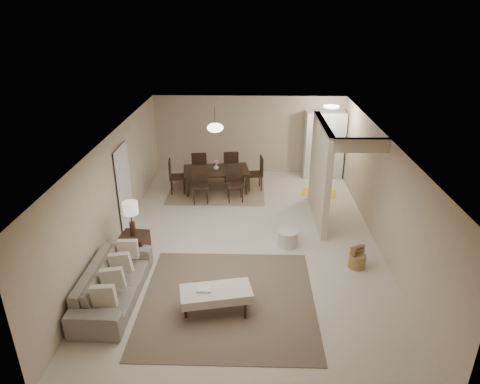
{
  "coord_description": "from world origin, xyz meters",
  "views": [
    {
      "loc": [
        0.09,
        -8.74,
        5.09
      ],
      "look_at": [
        -0.17,
        0.42,
        1.05
      ],
      "focal_mm": 32.0,
      "sensor_mm": 36.0,
      "label": 1
    }
  ],
  "objects_px": {
    "sofa": "(113,283)",
    "wicker_basket": "(357,261)",
    "round_pouf": "(288,238)",
    "dining_table": "(216,180)",
    "ottoman_bench": "(216,294)",
    "pantry_cabinet": "(324,145)",
    "side_table": "(135,247)"
  },
  "relations": [
    {
      "from": "sofa",
      "to": "side_table",
      "type": "distance_m",
      "value": 1.36
    },
    {
      "from": "sofa",
      "to": "dining_table",
      "type": "bearing_deg",
      "value": -15.5
    },
    {
      "from": "ottoman_bench",
      "to": "dining_table",
      "type": "relative_size",
      "value": 0.72
    },
    {
      "from": "sofa",
      "to": "wicker_basket",
      "type": "distance_m",
      "value": 4.93
    },
    {
      "from": "ottoman_bench",
      "to": "wicker_basket",
      "type": "xyz_separation_m",
      "value": [
        2.84,
        1.49,
        -0.21
      ]
    },
    {
      "from": "sofa",
      "to": "ottoman_bench",
      "type": "bearing_deg",
      "value": -97.84
    },
    {
      "from": "pantry_cabinet",
      "to": "dining_table",
      "type": "height_order",
      "value": "pantry_cabinet"
    },
    {
      "from": "sofa",
      "to": "ottoman_bench",
      "type": "height_order",
      "value": "sofa"
    },
    {
      "from": "side_table",
      "to": "round_pouf",
      "type": "relative_size",
      "value": 1.27
    },
    {
      "from": "pantry_cabinet",
      "to": "sofa",
      "type": "xyz_separation_m",
      "value": [
        -4.8,
        -6.39,
        -0.71
      ]
    },
    {
      "from": "round_pouf",
      "to": "side_table",
      "type": "bearing_deg",
      "value": -168.71
    },
    {
      "from": "pantry_cabinet",
      "to": "round_pouf",
      "type": "relative_size",
      "value": 4.43
    },
    {
      "from": "pantry_cabinet",
      "to": "sofa",
      "type": "bearing_deg",
      "value": -126.91
    },
    {
      "from": "round_pouf",
      "to": "wicker_basket",
      "type": "bearing_deg",
      "value": -31.11
    },
    {
      "from": "ottoman_bench",
      "to": "round_pouf",
      "type": "bearing_deg",
      "value": 46.36
    },
    {
      "from": "round_pouf",
      "to": "dining_table",
      "type": "distance_m",
      "value": 3.62
    },
    {
      "from": "ottoman_bench",
      "to": "dining_table",
      "type": "xyz_separation_m",
      "value": [
        -0.42,
        5.42,
        -0.03
      ]
    },
    {
      "from": "pantry_cabinet",
      "to": "side_table",
      "type": "distance_m",
      "value": 6.96
    },
    {
      "from": "pantry_cabinet",
      "to": "ottoman_bench",
      "type": "xyz_separation_m",
      "value": [
        -2.86,
        -6.69,
        -0.69
      ]
    },
    {
      "from": "ottoman_bench",
      "to": "wicker_basket",
      "type": "height_order",
      "value": "ottoman_bench"
    },
    {
      "from": "ottoman_bench",
      "to": "sofa",
      "type": "bearing_deg",
      "value": 159.52
    },
    {
      "from": "pantry_cabinet",
      "to": "wicker_basket",
      "type": "bearing_deg",
      "value": -90.18
    },
    {
      "from": "sofa",
      "to": "dining_table",
      "type": "distance_m",
      "value": 5.34
    },
    {
      "from": "ottoman_bench",
      "to": "dining_table",
      "type": "distance_m",
      "value": 5.44
    },
    {
      "from": "sofa",
      "to": "round_pouf",
      "type": "relative_size",
      "value": 4.96
    },
    {
      "from": "round_pouf",
      "to": "dining_table",
      "type": "xyz_separation_m",
      "value": [
        -1.88,
        3.1,
        0.15
      ]
    },
    {
      "from": "ottoman_bench",
      "to": "wicker_basket",
      "type": "distance_m",
      "value": 3.22
    },
    {
      "from": "pantry_cabinet",
      "to": "side_table",
      "type": "height_order",
      "value": "pantry_cabinet"
    },
    {
      "from": "pantry_cabinet",
      "to": "wicker_basket",
      "type": "xyz_separation_m",
      "value": [
        -0.02,
        -5.2,
        -0.9
      ]
    },
    {
      "from": "round_pouf",
      "to": "sofa",
      "type": "bearing_deg",
      "value": -149.13
    },
    {
      "from": "dining_table",
      "to": "wicker_basket",
      "type": "bearing_deg",
      "value": -57.92
    },
    {
      "from": "sofa",
      "to": "wicker_basket",
      "type": "xyz_separation_m",
      "value": [
        4.78,
        1.19,
        -0.19
      ]
    }
  ]
}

